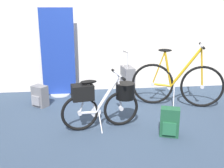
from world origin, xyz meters
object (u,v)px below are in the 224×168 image
floor_banner_stand (58,58)px  backpack_on_floor (170,122)px  folding_bike_foreground (104,99)px  display_bike_left (177,83)px  handbag_on_floor (40,96)px  rolling_suitcase (128,80)px

floor_banner_stand → backpack_on_floor: 2.43m
folding_bike_foreground → display_bike_left: 1.46m
floor_banner_stand → folding_bike_foreground: floor_banner_stand is taller
backpack_on_floor → handbag_on_floor: size_ratio=1.07×
rolling_suitcase → floor_banner_stand: bearing=173.2°
folding_bike_foreground → backpack_on_floor: 0.91m
floor_banner_stand → rolling_suitcase: floor_banner_stand is taller
floor_banner_stand → backpack_on_floor: floor_banner_stand is taller
rolling_suitcase → handbag_on_floor: bearing=-164.9°
floor_banner_stand → handbag_on_floor: 0.83m
folding_bike_foreground → rolling_suitcase: 1.44m
display_bike_left → backpack_on_floor: bearing=-113.1°
display_bike_left → handbag_on_floor: bearing=175.1°
folding_bike_foreground → handbag_on_floor: bearing=137.6°
floor_banner_stand → handbag_on_floor: bearing=-116.9°
backpack_on_floor → floor_banner_stand: bearing=130.2°
folding_bike_foreground → backpack_on_floor: (0.82, -0.34, -0.22)m
rolling_suitcase → display_bike_left: bearing=-40.1°
folding_bike_foreground → handbag_on_floor: folding_bike_foreground is taller
floor_banner_stand → display_bike_left: (1.98, -0.76, -0.32)m
backpack_on_floor → folding_bike_foreground: bearing=157.6°
folding_bike_foreground → backpack_on_floor: bearing=-22.4°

